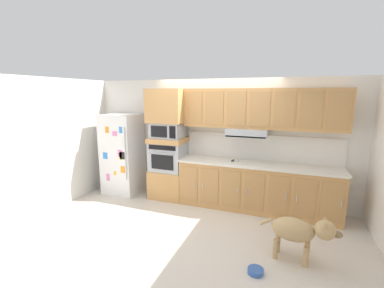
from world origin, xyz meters
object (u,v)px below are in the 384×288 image
object	(u,v)px
built_in_oven	(168,156)
dog_food_bowl	(256,271)
microwave	(168,130)
screwdriver	(233,161)
dog	(300,231)
refrigerator	(123,154)

from	to	relation	value
built_in_oven	dog_food_bowl	distance (m)	2.94
microwave	screwdriver	world-z (taller)	microwave
dog	refrigerator	bearing A→B (deg)	166.96
screwdriver	dog_food_bowl	xyz separation A→B (m)	(0.70, -1.86, -0.90)
dog	screwdriver	bearing A→B (deg)	137.44
built_in_oven	dog_food_bowl	bearing A→B (deg)	-41.91
refrigerator	dog_food_bowl	distance (m)	3.76
built_in_oven	microwave	world-z (taller)	microwave
refrigerator	screwdriver	distance (m)	2.49
microwave	built_in_oven	bearing A→B (deg)	179.23
built_in_oven	screwdriver	size ratio (longest dim) A/B	5.00
built_in_oven	screwdriver	distance (m)	1.39
refrigerator	dog_food_bowl	xyz separation A→B (m)	(3.19, -1.81, -0.85)
screwdriver	dog	size ratio (longest dim) A/B	0.14
dog_food_bowl	microwave	bearing A→B (deg)	138.09
built_in_oven	dog_food_bowl	xyz separation A→B (m)	(2.09, -1.88, -0.87)
microwave	dog	bearing A→B (deg)	-28.73
screwdriver	dog	bearing A→B (deg)	-49.63
built_in_oven	microwave	bearing A→B (deg)	-0.77
dog	microwave	bearing A→B (deg)	158.33
dog_food_bowl	screwdriver	bearing A→B (deg)	110.58
built_in_oven	microwave	distance (m)	0.56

